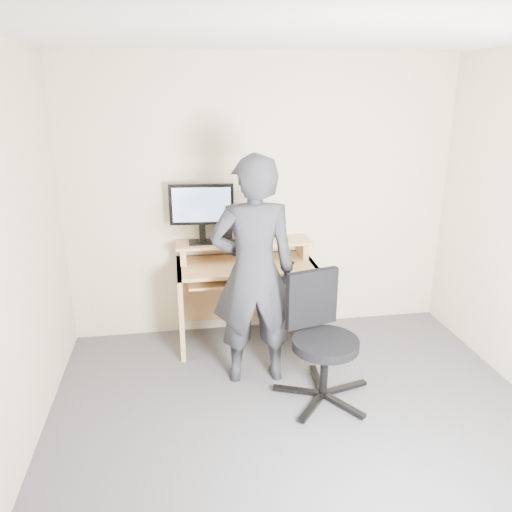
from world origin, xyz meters
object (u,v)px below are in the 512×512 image
object	(u,v)px
person	(254,272)
monitor	(202,208)
desk	(245,282)
office_chair	(320,333)

from	to	relation	value
person	monitor	bearing A→B (deg)	-64.64
desk	person	bearing A→B (deg)	-92.42
office_chair	desk	bearing A→B (deg)	98.21
office_chair	person	bearing A→B (deg)	130.57
desk	monitor	xyz separation A→B (m)	(-0.36, 0.06, 0.68)
monitor	office_chair	bearing A→B (deg)	-48.48
monitor	person	world-z (taller)	person
desk	person	xyz separation A→B (m)	(-0.03, -0.68, 0.34)
desk	monitor	distance (m)	0.77
desk	office_chair	size ratio (longest dim) A/B	1.30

